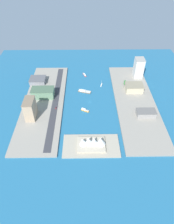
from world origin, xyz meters
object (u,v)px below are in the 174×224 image
object	(u,v)px
sailboat_small_white	(101,85)
barge_flat_brown	(84,91)
pickup_red	(56,108)
sedan_silver	(56,87)
opera_landmark	(92,142)
hotel_broad_white	(139,68)
carpark_squat_concrete	(146,113)
apartment_midrise_tan	(30,109)
tugboat_red	(85,75)
terminal_long_green	(43,93)
traffic_light_waterfront	(58,105)
office_block_beige	(134,88)
warehouse_low_gray	(38,80)
water_taxi_orange	(85,110)

from	to	relation	value
sailboat_small_white	barge_flat_brown	world-z (taller)	sailboat_small_white
pickup_red	sedan_silver	size ratio (longest dim) A/B	0.92
opera_landmark	hotel_broad_white	bearing A→B (deg)	-119.05
carpark_squat_concrete	apartment_midrise_tan	world-z (taller)	apartment_midrise_tan
tugboat_red	barge_flat_brown	bearing A→B (deg)	88.88
terminal_long_green	opera_landmark	world-z (taller)	opera_landmark
apartment_midrise_tan	opera_landmark	size ratio (longest dim) A/B	0.82
apartment_midrise_tan	traffic_light_waterfront	size ratio (longest dim) A/B	5.08
office_block_beige	warehouse_low_gray	world-z (taller)	office_block_beige
sedan_silver	office_block_beige	bearing A→B (deg)	175.63
sailboat_small_white	pickup_red	bearing A→B (deg)	41.20
apartment_midrise_tan	terminal_long_green	world-z (taller)	apartment_midrise_tan
carpark_squat_concrete	pickup_red	world-z (taller)	carpark_squat_concrete
pickup_red	sedan_silver	distance (m)	61.72
tugboat_red	traffic_light_waterfront	xyz separation A→B (m)	(46.28, 108.69, 5.83)
hotel_broad_white	carpark_squat_concrete	bearing A→B (deg)	85.02
warehouse_low_gray	water_taxi_orange	bearing A→B (deg)	137.69
tugboat_red	sedan_silver	xyz separation A→B (m)	(55.42, 49.95, 2.35)
barge_flat_brown	carpark_squat_concrete	bearing A→B (deg)	144.71
sedan_silver	terminal_long_green	bearing A→B (deg)	53.16
sailboat_small_white	hotel_broad_white	size ratio (longest dim) A/B	0.29
office_block_beige	carpark_squat_concrete	bearing A→B (deg)	95.17
barge_flat_brown	sedan_silver	size ratio (longest dim) A/B	5.26
tugboat_red	office_block_beige	world-z (taller)	office_block_beige
water_taxi_orange	terminal_long_green	xyz separation A→B (m)	(76.09, -38.17, 9.41)
office_block_beige	sedan_silver	xyz separation A→B (m)	(149.18, -11.39, -5.77)
hotel_broad_white	traffic_light_waterfront	world-z (taller)	hotel_broad_white
traffic_light_waterfront	opera_landmark	world-z (taller)	opera_landmark
opera_landmark	terminal_long_green	bearing A→B (deg)	-53.31
opera_landmark	carpark_squat_concrete	bearing A→B (deg)	-146.08
warehouse_low_gray	pickup_red	world-z (taller)	warehouse_low_gray
barge_flat_brown	pickup_red	distance (m)	70.84
warehouse_low_gray	office_block_beige	bearing A→B (deg)	170.57
hotel_broad_white	warehouse_low_gray	size ratio (longest dim) A/B	1.29
sailboat_small_white	barge_flat_brown	xyz separation A→B (m)	(34.77, 21.81, 0.23)
sailboat_small_white	office_block_beige	world-z (taller)	office_block_beige
water_taxi_orange	tugboat_red	bearing A→B (deg)	-90.06
water_taxi_orange	office_block_beige	xyz separation A→B (m)	(-93.88, -54.52, 7.83)
tugboat_red	carpark_squat_concrete	bearing A→B (deg)	127.22
carpark_squat_concrete	traffic_light_waterfront	xyz separation A→B (m)	(146.42, -23.13, -0.53)
terminal_long_green	warehouse_low_gray	distance (m)	51.03
hotel_broad_white	apartment_midrise_tan	bearing A→B (deg)	31.56
warehouse_low_gray	sedan_silver	size ratio (longest dim) A/B	6.32
tugboat_red	sedan_silver	distance (m)	74.65
barge_flat_brown	office_block_beige	size ratio (longest dim) A/B	0.78
barge_flat_brown	warehouse_low_gray	bearing A→B (deg)	-17.85
hotel_broad_white	pickup_red	xyz separation A→B (m)	(160.61, 100.80, -19.08)
barge_flat_brown	carpark_squat_concrete	size ratio (longest dim) A/B	0.82
sailboat_small_white	water_taxi_orange	bearing A→B (deg)	66.51
carpark_squat_concrete	office_block_beige	bearing A→B (deg)	-84.83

